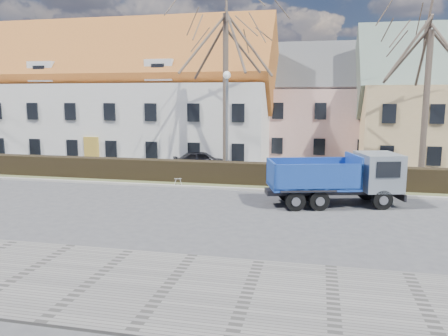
% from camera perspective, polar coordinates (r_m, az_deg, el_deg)
% --- Properties ---
extents(ground, '(120.00, 120.00, 0.00)m').
position_cam_1_polar(ground, '(20.31, 0.70, -5.62)').
color(ground, '#434346').
extents(sidewalk_near, '(80.00, 5.00, 0.08)m').
position_cam_1_polar(sidewalk_near, '(12.56, -7.42, -15.24)').
color(sidewalk_near, slate).
rests_on(sidewalk_near, ground).
extents(curb_far, '(80.00, 0.30, 0.12)m').
position_cam_1_polar(curb_far, '(24.70, 2.85, -2.79)').
color(curb_far, '#A39E95').
rests_on(curb_far, ground).
extents(grass_strip, '(80.00, 3.00, 0.10)m').
position_cam_1_polar(grass_strip, '(26.25, 3.43, -2.09)').
color(grass_strip, '#4F5731').
rests_on(grass_strip, ground).
extents(hedge, '(60.00, 0.90, 1.30)m').
position_cam_1_polar(hedge, '(25.94, 3.37, -0.88)').
color(hedge, black).
rests_on(hedge, ground).
extents(building_white, '(26.80, 10.80, 9.50)m').
position_cam_1_polar(building_white, '(39.09, -13.53, 8.37)').
color(building_white, silver).
rests_on(building_white, ground).
extents(building_pink, '(10.80, 8.80, 8.00)m').
position_cam_1_polar(building_pink, '(39.24, 12.49, 7.31)').
color(building_pink, '#DCA79C').
rests_on(building_pink, ground).
extents(tree_1, '(9.20, 9.20, 12.65)m').
position_cam_1_polar(tree_1, '(28.37, 0.21, 11.53)').
color(tree_1, '#4F4237').
rests_on(tree_1, ground).
extents(tree_2, '(8.00, 8.00, 11.00)m').
position_cam_1_polar(tree_2, '(28.38, 24.96, 9.00)').
color(tree_2, '#4F4237').
rests_on(tree_2, ground).
extents(dump_truck, '(6.97, 4.12, 2.62)m').
position_cam_1_polar(dump_truck, '(21.72, 13.61, -1.36)').
color(dump_truck, navy).
rests_on(dump_truck, ground).
extents(streetlight, '(0.53, 0.53, 6.83)m').
position_cam_1_polar(streetlight, '(26.86, 0.38, 5.44)').
color(streetlight, gray).
rests_on(streetlight, ground).
extents(cart_frame, '(0.67, 0.50, 0.55)m').
position_cam_1_polar(cart_frame, '(25.78, -6.42, -1.83)').
color(cart_frame, silver).
rests_on(cart_frame, ground).
extents(parked_car_a, '(4.48, 2.94, 1.42)m').
position_cam_1_polar(parked_car_a, '(31.16, -2.91, 0.96)').
color(parked_car_a, black).
rests_on(parked_car_a, ground).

